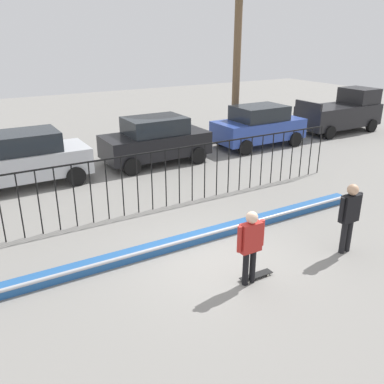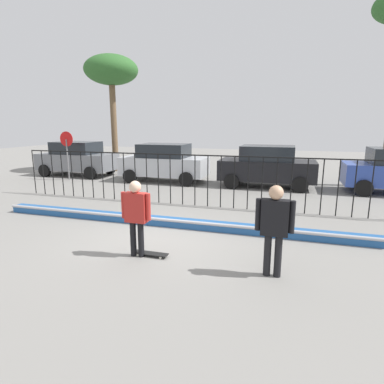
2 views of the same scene
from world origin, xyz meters
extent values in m
plane|color=gray|center=(0.00, 0.00, 0.00)|extent=(60.00, 60.00, 0.00)
cube|color=#235699|center=(0.00, 1.07, 0.11)|extent=(11.00, 0.36, 0.22)
cylinder|color=#B2B2B7|center=(0.00, 0.89, 0.22)|extent=(11.00, 0.09, 0.09)
cylinder|color=black|center=(-4.20, 3.53, 0.91)|extent=(0.04, 0.04, 1.82)
cylinder|color=black|center=(-3.73, 3.53, 0.91)|extent=(0.04, 0.04, 1.82)
cylinder|color=black|center=(-3.27, 3.53, 0.91)|extent=(0.04, 0.04, 1.82)
cylinder|color=black|center=(-2.80, 3.53, 0.91)|extent=(0.04, 0.04, 1.82)
cylinder|color=black|center=(-2.33, 3.53, 0.91)|extent=(0.04, 0.04, 1.82)
cylinder|color=black|center=(-1.87, 3.53, 0.91)|extent=(0.04, 0.04, 1.82)
cylinder|color=black|center=(-1.40, 3.53, 0.91)|extent=(0.04, 0.04, 1.82)
cylinder|color=black|center=(-0.93, 3.53, 0.91)|extent=(0.04, 0.04, 1.82)
cylinder|color=black|center=(-0.47, 3.53, 0.91)|extent=(0.04, 0.04, 1.82)
cylinder|color=black|center=(0.00, 3.53, 0.91)|extent=(0.04, 0.04, 1.82)
cylinder|color=black|center=(0.47, 3.53, 0.91)|extent=(0.04, 0.04, 1.82)
cylinder|color=black|center=(0.93, 3.53, 0.91)|extent=(0.04, 0.04, 1.82)
cylinder|color=black|center=(1.40, 3.53, 0.91)|extent=(0.04, 0.04, 1.82)
cylinder|color=black|center=(1.87, 3.53, 0.91)|extent=(0.04, 0.04, 1.82)
cylinder|color=black|center=(2.33, 3.53, 0.91)|extent=(0.04, 0.04, 1.82)
cylinder|color=black|center=(2.80, 3.53, 0.91)|extent=(0.04, 0.04, 1.82)
cylinder|color=black|center=(3.27, 3.53, 0.91)|extent=(0.04, 0.04, 1.82)
cylinder|color=black|center=(3.73, 3.53, 0.91)|extent=(0.04, 0.04, 1.82)
cylinder|color=black|center=(4.20, 3.53, 0.91)|extent=(0.04, 0.04, 1.82)
cylinder|color=black|center=(4.67, 3.53, 0.91)|extent=(0.04, 0.04, 1.82)
cylinder|color=black|center=(5.13, 3.53, 0.91)|extent=(0.04, 0.04, 1.82)
cylinder|color=black|center=(5.60, 3.53, 0.91)|extent=(0.04, 0.04, 1.82)
cylinder|color=black|center=(6.07, 3.53, 0.91)|extent=(0.04, 0.04, 1.82)
cylinder|color=black|center=(6.53, 3.53, 0.91)|extent=(0.04, 0.04, 1.82)
cylinder|color=black|center=(7.00, 3.53, 0.91)|extent=(0.04, 0.04, 1.82)
cube|color=black|center=(0.00, 3.53, 1.80)|extent=(14.00, 0.04, 0.04)
cylinder|color=black|center=(-0.04, -1.15, 0.39)|extent=(0.13, 0.13, 0.79)
cylinder|color=black|center=(0.15, -1.15, 0.39)|extent=(0.13, 0.13, 0.79)
cube|color=#B22823|center=(0.05, -1.15, 1.11)|extent=(0.48, 0.20, 0.65)
sphere|color=beige|center=(0.05, -1.15, 1.56)|extent=(0.26, 0.26, 0.26)
cylinder|color=#B22823|center=(-0.24, -1.15, 1.14)|extent=(0.10, 0.10, 0.58)
cylinder|color=#B22823|center=(0.34, -1.15, 1.14)|extent=(0.10, 0.10, 0.58)
cube|color=black|center=(0.33, -1.08, 0.06)|extent=(0.80, 0.20, 0.02)
cylinder|color=silver|center=(0.60, -1.00, 0.03)|extent=(0.05, 0.03, 0.05)
cylinder|color=silver|center=(0.60, -1.15, 0.03)|extent=(0.05, 0.03, 0.05)
cylinder|color=silver|center=(0.06, -1.00, 0.03)|extent=(0.05, 0.03, 0.05)
cylinder|color=silver|center=(0.06, -1.15, 0.03)|extent=(0.05, 0.03, 0.05)
cylinder|color=black|center=(2.85, -1.25, 0.41)|extent=(0.14, 0.14, 0.83)
cylinder|color=black|center=(3.05, -1.25, 0.41)|extent=(0.14, 0.14, 0.83)
cube|color=black|center=(2.95, -1.25, 1.17)|extent=(0.50, 0.22, 0.68)
sphere|color=tan|center=(2.95, -1.25, 1.64)|extent=(0.27, 0.27, 0.27)
cylinder|color=black|center=(2.65, -1.25, 1.20)|extent=(0.11, 0.11, 0.61)
cylinder|color=black|center=(3.26, -1.25, 1.20)|extent=(0.11, 0.11, 0.61)
cube|color=#B7BABF|center=(-2.86, 7.78, 0.79)|extent=(4.30, 1.90, 0.90)
cube|color=#1E2328|center=(-2.86, 7.78, 1.57)|extent=(2.37, 1.71, 0.66)
cylinder|color=black|center=(-1.40, 8.73, 0.34)|extent=(0.68, 0.22, 0.68)
cylinder|color=black|center=(-1.40, 6.83, 0.34)|extent=(0.68, 0.22, 0.68)
cube|color=black|center=(2.20, 7.83, 0.79)|extent=(4.30, 1.90, 0.90)
cube|color=#1E2328|center=(2.20, 7.83, 1.57)|extent=(2.37, 1.71, 0.66)
cylinder|color=black|center=(3.66, 8.78, 0.34)|extent=(0.68, 0.22, 0.68)
cylinder|color=black|center=(3.66, 6.88, 0.34)|extent=(0.68, 0.22, 0.68)
cylinder|color=black|center=(0.73, 8.78, 0.34)|extent=(0.68, 0.22, 0.68)
cylinder|color=black|center=(0.73, 6.88, 0.34)|extent=(0.68, 0.22, 0.68)
cube|color=#2D479E|center=(7.56, 7.85, 0.79)|extent=(4.30, 1.90, 0.90)
cube|color=#1E2328|center=(7.56, 7.85, 1.57)|extent=(2.37, 1.71, 0.66)
cylinder|color=black|center=(9.02, 8.80, 0.34)|extent=(0.68, 0.22, 0.68)
cylinder|color=black|center=(9.02, 6.90, 0.34)|extent=(0.68, 0.22, 0.68)
cylinder|color=black|center=(6.10, 8.80, 0.34)|extent=(0.68, 0.22, 0.68)
cylinder|color=black|center=(6.10, 6.90, 0.34)|extent=(0.68, 0.22, 0.68)
cube|color=black|center=(13.13, 8.02, 0.89)|extent=(4.70, 1.90, 1.10)
cube|color=black|center=(14.58, 8.02, 1.84)|extent=(1.50, 1.75, 0.80)
cube|color=black|center=(10.84, 8.02, 1.62)|extent=(0.12, 1.75, 0.36)
cylinder|color=black|center=(14.73, 8.97, 0.34)|extent=(0.68, 0.22, 0.68)
cylinder|color=black|center=(14.73, 7.07, 0.34)|extent=(0.68, 0.22, 0.68)
cylinder|color=black|center=(11.53, 8.97, 0.34)|extent=(0.68, 0.22, 0.68)
cylinder|color=black|center=(11.53, 7.07, 0.34)|extent=(0.68, 0.22, 0.68)
cylinder|color=brown|center=(7.47, 9.63, 3.53)|extent=(0.36, 0.36, 7.06)
camera|label=1|loc=(-4.92, -7.18, 5.10)|focal=39.00mm
camera|label=2|loc=(3.13, -7.12, 2.86)|focal=29.76mm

